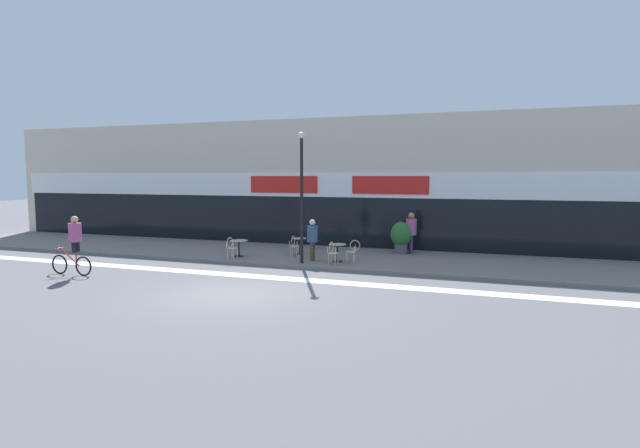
{
  "coord_description": "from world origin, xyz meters",
  "views": [
    {
      "loc": [
        7.42,
        -13.0,
        3.54
      ],
      "look_at": [
        0.61,
        6.14,
        1.58
      ],
      "focal_mm": 28.0,
      "sensor_mm": 36.0,
      "label": 1
    }
  ],
  "objects": [
    {
      "name": "ground_plane",
      "position": [
        0.0,
        0.0,
        0.0
      ],
      "size": [
        120.0,
        120.0,
        0.0
      ],
      "primitive_type": "plane",
      "color": "#5B5B60"
    },
    {
      "name": "sidewalk_slab",
      "position": [
        0.0,
        7.25,
        0.06
      ],
      "size": [
        40.0,
        5.5,
        0.12
      ],
      "primitive_type": "cube",
      "color": "slate",
      "rests_on": "ground"
    },
    {
      "name": "storefront_facade",
      "position": [
        0.0,
        11.97,
        3.16
      ],
      "size": [
        40.0,
        4.06,
        6.35
      ],
      "color": "beige",
      "rests_on": "ground"
    },
    {
      "name": "bike_lane_stripe",
      "position": [
        0.0,
        2.59,
        0.0
      ],
      "size": [
        36.0,
        0.7,
        0.01
      ],
      "primitive_type": "cube",
      "color": "silver",
      "rests_on": "ground"
    },
    {
      "name": "bistro_table_0",
      "position": [
        -2.87,
        5.63,
        0.63
      ],
      "size": [
        0.78,
        0.78,
        0.7
      ],
      "color": "black",
      "rests_on": "sidewalk_slab"
    },
    {
      "name": "bistro_table_1",
      "position": [
        -0.67,
        7.06,
        0.63
      ],
      "size": [
        0.6,
        0.6,
        0.72
      ],
      "color": "black",
      "rests_on": "sidewalk_slab"
    },
    {
      "name": "bistro_table_2",
      "position": [
        1.47,
        5.81,
        0.63
      ],
      "size": [
        0.69,
        0.69,
        0.72
      ],
      "color": "black",
      "rests_on": "sidewalk_slab"
    },
    {
      "name": "cafe_chair_0_near",
      "position": [
        -2.88,
        5.01,
        0.64
      ],
      "size": [
        0.45,
        0.6,
        0.9
      ],
      "rotation": [
        0.0,
        0.0,
        1.44
      ],
      "color": "beige",
      "rests_on": "sidewalk_slab"
    },
    {
      "name": "cafe_chair_1_near",
      "position": [
        -0.67,
        6.43,
        0.64
      ],
      "size": [
        0.43,
        0.59,
        0.9
      ],
      "rotation": [
        0.0,
        0.0,
        1.64
      ],
      "color": "beige",
      "rests_on": "sidewalk_slab"
    },
    {
      "name": "cafe_chair_2_near",
      "position": [
        1.47,
        5.19,
        0.64
      ],
      "size": [
        0.42,
        0.59,
        0.9
      ],
      "rotation": [
        0.0,
        0.0,
        1.51
      ],
      "color": "beige",
      "rests_on": "sidewalk_slab"
    },
    {
      "name": "cafe_chair_2_side",
      "position": [
        2.09,
        5.82,
        0.64
      ],
      "size": [
        0.6,
        0.44,
        0.9
      ],
      "rotation": [
        0.0,
        0.0,
        3.26
      ],
      "color": "beige",
      "rests_on": "sidewalk_slab"
    },
    {
      "name": "planter_pot",
      "position": [
        3.47,
        8.83,
        0.89
      ],
      "size": [
        0.93,
        0.93,
        1.41
      ],
      "color": "#4C4C51",
      "rests_on": "sidewalk_slab"
    },
    {
      "name": "lamp_post",
      "position": [
        0.24,
        5.05,
        3.08
      ],
      "size": [
        0.26,
        0.26,
        5.11
      ],
      "color": "black",
      "rests_on": "sidewalk_slab"
    },
    {
      "name": "cyclist_0",
      "position": [
        -6.71,
        0.62,
        1.22
      ],
      "size": [
        1.8,
        0.48,
        2.13
      ],
      "rotation": [
        0.0,
        0.0,
        3.15
      ],
      "color": "black",
      "rests_on": "ground"
    },
    {
      "name": "pedestrian_near_end",
      "position": [
        0.43,
        5.73,
        1.12
      ],
      "size": [
        0.45,
        0.45,
        1.68
      ],
      "rotation": [
        0.0,
        0.0,
        3.1
      ],
      "color": "#4C3D2D",
      "rests_on": "sidewalk_slab"
    },
    {
      "name": "pedestrian_far_end",
      "position": [
        3.89,
        8.96,
        1.2
      ],
      "size": [
        0.57,
        0.57,
        1.82
      ],
      "rotation": [
        0.0,
        0.0,
        0.26
      ],
      "color": "#382D47",
      "rests_on": "sidewalk_slab"
    }
  ]
}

